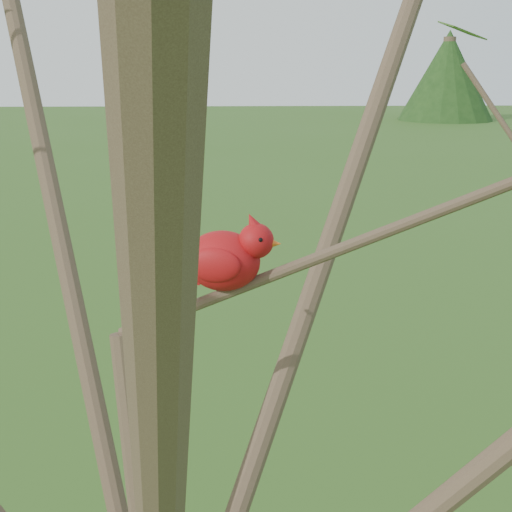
# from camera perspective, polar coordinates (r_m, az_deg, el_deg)

# --- Properties ---
(crabapple_tree) EXTENTS (2.35, 2.05, 2.95)m
(crabapple_tree) POSITION_cam_1_polar(r_m,az_deg,el_deg) (0.94, -7.76, 0.88)
(crabapple_tree) COLOR #443225
(crabapple_tree) RESTS_ON ground
(cardinal) EXTENTS (0.19, 0.11, 0.13)m
(cardinal) POSITION_cam_1_polar(r_m,az_deg,el_deg) (1.05, -2.34, -0.15)
(cardinal) COLOR #B20F15
(cardinal) RESTS_ON ground
(distant_trees) EXTENTS (39.25, 13.27, 3.68)m
(distant_trees) POSITION_cam_1_polar(r_m,az_deg,el_deg) (27.04, 3.85, 13.47)
(distant_trees) COLOR #443225
(distant_trees) RESTS_ON ground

